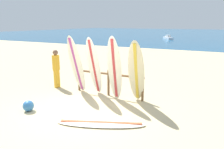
% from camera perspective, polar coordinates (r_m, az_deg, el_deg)
% --- Properties ---
extents(ground_plane, '(120.00, 120.00, 0.00)m').
position_cam_1_polar(ground_plane, '(7.20, -8.10, -9.53)').
color(ground_plane, '#D3BC8C').
extents(ocean_water, '(120.00, 80.00, 0.01)m').
position_cam_1_polar(ocean_water, '(63.54, 24.13, 9.90)').
color(ocean_water, '#1E5984').
rests_on(ocean_water, ground).
extents(surfboard_rack, '(2.93, 0.09, 1.02)m').
position_cam_1_polar(surfboard_rack, '(8.38, -0.94, -1.22)').
color(surfboard_rack, brown).
rests_on(surfboard_rack, ground).
extents(surfboard_leaning_far_left, '(0.59, 0.82, 2.37)m').
position_cam_1_polar(surfboard_leaning_far_left, '(8.64, -9.42, 2.57)').
color(surfboard_leaning_far_left, white).
rests_on(surfboard_leaning_far_left, ground).
extents(surfboard_leaning_left, '(0.60, 1.02, 2.34)m').
position_cam_1_polar(surfboard_leaning_left, '(8.21, -4.75, 2.02)').
color(surfboard_leaning_left, white).
rests_on(surfboard_leaning_left, ground).
extents(surfboard_leaning_center_left, '(0.57, 0.63, 2.40)m').
position_cam_1_polar(surfboard_leaning_center_left, '(7.66, 0.69, 1.44)').
color(surfboard_leaning_center_left, white).
rests_on(surfboard_leaning_center_left, ground).
extents(surfboard_leaning_center, '(0.76, 1.19, 2.31)m').
position_cam_1_polar(surfboard_leaning_center, '(7.38, 6.48, 0.52)').
color(surfboard_leaning_center, beige).
rests_on(surfboard_leaning_center, ground).
extents(surfboard_lying_on_sand, '(2.55, 1.50, 0.08)m').
position_cam_1_polar(surfboard_lying_on_sand, '(6.25, -2.97, -12.79)').
color(surfboard_lying_on_sand, white).
rests_on(surfboard_lying_on_sand, ground).
extents(beachgoer_standing, '(0.23, 0.29, 1.68)m').
position_cam_1_polar(beachgoer_standing, '(9.69, -14.62, 1.92)').
color(beachgoer_standing, gold).
rests_on(beachgoer_standing, ground).
extents(small_boat_offshore, '(2.24, 2.75, 0.71)m').
position_cam_1_polar(small_boat_offshore, '(39.64, 14.68, 9.47)').
color(small_boat_offshore, silver).
rests_on(small_boat_offshore, ocean_water).
extents(beach_ball, '(0.36, 0.36, 0.36)m').
position_cam_1_polar(beach_ball, '(7.55, -21.35, -7.77)').
color(beach_ball, '#3372B2').
rests_on(beach_ball, ground).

